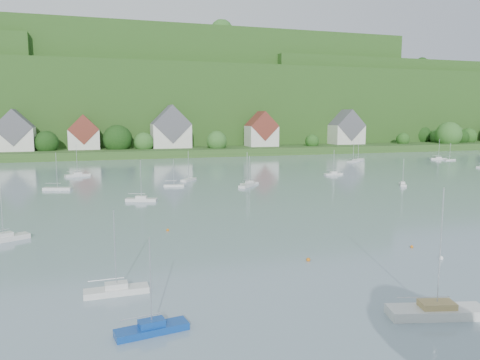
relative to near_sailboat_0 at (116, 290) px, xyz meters
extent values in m
cube|color=#29511E|center=(24.66, 167.25, 1.07)|extent=(600.00, 60.00, 3.00)
cube|color=#1C4415|center=(24.66, 242.25, 19.57)|extent=(620.00, 160.00, 40.00)
cube|color=#1C4415|center=(34.66, 237.25, 27.57)|extent=(240.00, 130.00, 60.00)
cube|color=#1C4415|center=(184.66, 222.25, 21.57)|extent=(200.00, 110.00, 48.00)
sphere|color=#2B5E22|center=(166.16, 147.47, 6.76)|extent=(12.88, 12.88, 12.88)
sphere|color=black|center=(164.01, 165.19, 5.97)|extent=(10.46, 10.46, 10.46)
sphere|color=#1A4A16|center=(143.09, 152.15, 4.67)|extent=(6.45, 6.45, 6.45)
sphere|color=black|center=(176.67, 161.25, 6.04)|extent=(10.68, 10.68, 10.68)
sphere|color=#2B5E22|center=(17.86, 151.13, 5.23)|extent=(8.19, 8.19, 8.19)
sphere|color=#2B5E22|center=(178.62, 157.60, 5.99)|extent=(10.50, 10.50, 10.50)
sphere|color=black|center=(177.42, 151.52, 5.19)|extent=(8.05, 8.05, 8.05)
sphere|color=#2B5E22|center=(-27.30, 153.32, 4.68)|extent=(6.49, 6.49, 6.49)
sphere|color=#2B5E22|center=(71.51, 159.33, 6.53)|extent=(12.16, 12.16, 12.16)
sphere|color=#2B5E22|center=(47.65, 147.18, 5.41)|extent=(8.73, 8.73, 8.73)
sphere|color=black|center=(-19.21, 153.11, 5.60)|extent=(9.32, 9.32, 9.32)
sphere|color=#1A4A16|center=(183.70, 153.36, 5.44)|extent=(8.84, 8.84, 8.84)
sphere|color=#1A4A16|center=(92.50, 148.94, 4.60)|extent=(6.24, 6.24, 6.24)
sphere|color=black|center=(114.09, 161.79, 5.23)|extent=(8.16, 8.16, 8.16)
sphere|color=#2B5E22|center=(169.43, 159.57, 5.20)|extent=(8.09, 8.09, 8.09)
sphere|color=black|center=(7.66, 153.61, 6.45)|extent=(11.92, 11.92, 11.92)
sphere|color=black|center=(-43.50, 218.63, 50.83)|extent=(7.18, 7.18, 7.18)
sphere|color=#1A4A16|center=(64.16, 222.28, 59.82)|extent=(12.83, 12.83, 12.83)
sphere|color=#2B5E22|center=(-15.27, 209.43, 59.00)|extent=(8.18, 8.18, 8.18)
sphere|color=#1A4A16|center=(25.77, 246.90, 59.80)|extent=(12.73, 12.73, 12.73)
sphere|color=#1A4A16|center=(108.06, 211.78, 59.58)|extent=(11.50, 11.50, 11.50)
sphere|color=#1A4A16|center=(85.37, 242.14, 60.14)|extent=(14.65, 14.65, 14.65)
sphere|color=#2B5E22|center=(63.91, 198.54, 59.66)|extent=(11.95, 11.95, 11.95)
sphere|color=#1A4A16|center=(144.10, 205.83, 59.28)|extent=(9.76, 9.76, 9.76)
sphere|color=#2B5E22|center=(-22.48, 241.54, 58.81)|extent=(7.07, 7.07, 7.07)
sphere|color=black|center=(21.19, 210.56, 59.01)|extent=(8.21, 8.21, 8.21)
sphere|color=#2B5E22|center=(1.84, 234.35, 59.71)|extent=(12.24, 12.24, 12.24)
sphere|color=#2B5E22|center=(139.17, 210.23, 59.15)|extent=(9.00, 9.00, 9.00)
sphere|color=#1A4A16|center=(125.69, 225.22, 58.98)|extent=(8.03, 8.03, 8.03)
sphere|color=#2B5E22|center=(201.31, 225.55, 47.24)|extent=(9.52, 9.52, 9.52)
sphere|color=#2B5E22|center=(257.86, 226.25, 47.17)|extent=(9.12, 9.12, 9.12)
sphere|color=#2B5E22|center=(125.14, 225.61, 48.19)|extent=(14.97, 14.97, 14.97)
sphere|color=black|center=(186.58, 196.11, 46.89)|extent=(7.52, 7.52, 7.52)
sphere|color=#1A4A16|center=(103.33, 223.07, 47.28)|extent=(9.78, 9.78, 9.78)
sphere|color=#1A4A16|center=(144.34, 221.96, 47.68)|extent=(12.02, 12.02, 12.02)
sphere|color=black|center=(162.56, 203.27, 47.60)|extent=(11.57, 11.57, 11.57)
sphere|color=#1A4A16|center=(147.09, 189.98, 47.79)|extent=(12.65, 12.65, 12.65)
sphere|color=#2B5E22|center=(167.30, 195.62, 47.02)|extent=(8.28, 8.28, 8.28)
sphere|color=black|center=(192.56, 231.56, 46.88)|extent=(7.47, 7.47, 7.47)
sphere|color=#2B5E22|center=(123.80, 214.47, 47.23)|extent=(9.48, 9.48, 9.48)
sphere|color=black|center=(214.10, 238.47, 41.05)|extent=(8.43, 8.43, 8.43)
sphere|color=#1A4A16|center=(-15.32, 229.39, 41.67)|extent=(12.01, 12.01, 12.01)
sphere|color=black|center=(206.72, 211.93, 41.94)|extent=(13.54, 13.54, 13.54)
sphere|color=black|center=(143.33, 219.60, 42.21)|extent=(15.08, 15.08, 15.08)
sphere|color=#2B5E22|center=(133.07, 235.27, 42.37)|extent=(15.99, 15.99, 15.99)
sphere|color=black|center=(20.96, 239.46, 42.32)|extent=(15.72, 15.72, 15.72)
sphere|color=#2B5E22|center=(243.06, 268.74, 42.05)|extent=(14.17, 14.17, 14.17)
sphere|color=#1A4A16|center=(35.54, 235.17, 41.42)|extent=(10.54, 10.54, 10.54)
cube|color=silver|center=(-30.34, 154.25, 7.07)|extent=(14.00, 10.00, 9.00)
cube|color=#55555C|center=(-30.34, 154.25, 11.57)|extent=(14.00, 10.40, 14.00)
cube|color=silver|center=(-5.34, 156.25, 6.57)|extent=(12.00, 9.00, 8.00)
cube|color=maroon|center=(-5.34, 156.25, 10.57)|extent=(12.00, 9.36, 12.00)
cube|color=silver|center=(29.66, 155.25, 7.57)|extent=(16.00, 11.00, 10.00)
cube|color=#55555C|center=(29.66, 155.25, 12.57)|extent=(16.00, 11.44, 16.00)
cube|color=silver|center=(69.66, 153.25, 7.07)|extent=(13.00, 10.00, 9.00)
cube|color=maroon|center=(69.66, 153.25, 11.57)|extent=(13.00, 10.40, 13.00)
cube|color=silver|center=(114.66, 157.25, 7.07)|extent=(15.00, 10.00, 9.00)
cube|color=#55555C|center=(114.66, 157.25, 11.57)|extent=(15.00, 10.40, 15.00)
cube|color=silver|center=(0.00, 0.00, -0.14)|extent=(5.81, 1.80, 0.58)
cube|color=silver|center=(0.00, 0.00, 0.40)|extent=(2.05, 1.19, 0.50)
cylinder|color=silver|center=(0.00, 0.00, 3.75)|extent=(0.10, 0.10, 7.20)
cylinder|color=silver|center=(-0.86, -0.03, 1.05)|extent=(3.17, 0.18, 0.08)
cube|color=navy|center=(2.16, -8.77, -0.15)|extent=(5.63, 2.37, 0.55)
cube|color=navy|center=(2.16, -8.77, 0.37)|extent=(2.06, 1.36, 0.50)
cylinder|color=silver|center=(2.16, -8.77, 3.53)|extent=(0.10, 0.10, 6.82)
cylinder|color=silver|center=(1.35, -8.90, 1.02)|extent=(2.98, 0.56, 0.08)
cube|color=silver|center=(24.48, -12.75, -0.04)|extent=(8.13, 4.06, 0.78)
cube|color=tan|center=(24.48, -12.75, 0.61)|extent=(3.03, 2.16, 0.50)
cylinder|color=silver|center=(24.48, -12.75, 5.25)|extent=(0.10, 0.10, 9.78)
cylinder|color=silver|center=(23.35, -12.46, 1.26)|extent=(4.19, 1.14, 0.08)
cube|color=silver|center=(-13.15, 23.13, -0.11)|extent=(6.31, 4.55, 0.62)
cube|color=silver|center=(-13.15, 23.13, 0.45)|extent=(2.51, 2.13, 0.50)
cylinder|color=silver|center=(-13.15, 23.13, 4.10)|extent=(0.10, 0.10, 7.81)
sphere|color=#CD6912|center=(21.01, 3.73, -0.43)|extent=(0.48, 0.48, 0.48)
sphere|color=white|center=(35.66, -0.22, -0.43)|extent=(0.49, 0.49, 0.49)
sphere|color=#CD6912|center=(35.55, 4.78, -0.43)|extent=(0.39, 0.39, 0.39)
sphere|color=#CD6912|center=(8.04, 22.28, -0.43)|extent=(0.42, 0.42, 0.42)
cube|color=silver|center=(122.50, 102.62, -0.14)|extent=(5.89, 3.62, 0.57)
cube|color=silver|center=(122.50, 102.62, 0.39)|extent=(2.27, 1.79, 0.50)
cylinder|color=silver|center=(122.50, 102.62, 3.71)|extent=(0.10, 0.10, 7.14)
cylinder|color=silver|center=(121.71, 102.94, 1.04)|extent=(2.94, 1.25, 0.08)
cube|color=silver|center=(31.91, 58.83, -0.13)|extent=(5.27, 5.47, 0.59)
cylinder|color=silver|center=(31.91, 58.83, 3.87)|extent=(0.10, 0.10, 7.42)
cylinder|color=silver|center=(31.30, 58.18, 1.07)|extent=(2.29, 2.44, 0.08)
cube|color=silver|center=(123.80, 98.32, -0.19)|extent=(4.87, 1.82, 0.48)
cylinder|color=silver|center=(123.80, 98.32, 3.02)|extent=(0.10, 0.10, 5.95)
cylinder|color=silver|center=(123.09, 98.25, 0.95)|extent=(2.61, 0.35, 0.08)
cube|color=silver|center=(-6.12, 90.11, -0.10)|extent=(6.70, 3.55, 0.65)
cube|color=silver|center=(-6.12, 90.11, 0.47)|extent=(2.52, 1.85, 0.50)
cylinder|color=silver|center=(-6.12, 90.11, 4.25)|extent=(0.10, 0.10, 8.06)
cylinder|color=silver|center=(-7.05, 89.83, 1.12)|extent=(3.43, 1.08, 0.08)
cube|color=silver|center=(91.20, 107.97, -0.12)|extent=(6.07, 4.81, 0.61)
cylinder|color=silver|center=(91.20, 107.97, 4.02)|extent=(0.10, 0.10, 7.67)
cylinder|color=silver|center=(90.43, 107.46, 1.09)|extent=(2.86, 1.92, 0.08)
cube|color=silver|center=(67.38, 49.61, -0.19)|extent=(3.52, 4.71, 0.47)
cube|color=silver|center=(67.38, 49.61, 0.29)|extent=(1.63, 1.88, 0.50)
cylinder|color=silver|center=(67.38, 49.61, 2.97)|extent=(0.10, 0.10, 5.86)
cylinder|color=silver|center=(67.02, 49.00, 0.94)|extent=(1.38, 2.26, 0.08)
cube|color=silver|center=(15.80, 64.10, -0.19)|extent=(4.82, 2.25, 0.46)
cylinder|color=silver|center=(15.80, 64.10, 2.94)|extent=(0.10, 0.10, 5.81)
cylinder|color=silver|center=(15.12, 64.25, 0.94)|extent=(2.52, 0.61, 0.08)
cube|color=silver|center=(20.92, 72.72, -0.15)|extent=(4.75, 5.31, 0.56)
cylinder|color=silver|center=(20.92, 72.72, 3.62)|extent=(0.10, 0.10, 6.98)
cylinder|color=silver|center=(20.39, 72.08, 1.03)|extent=(2.01, 2.42, 0.08)
cube|color=silver|center=(33.37, 61.47, -0.17)|extent=(5.15, 3.83, 0.51)
cube|color=silver|center=(33.37, 61.47, 0.34)|extent=(2.06, 1.77, 0.50)
cylinder|color=silver|center=(33.37, 61.47, 3.29)|extent=(0.10, 0.10, 6.41)
cylinder|color=silver|center=(32.71, 61.08, 0.99)|extent=(2.47, 1.50, 0.08)
cube|color=silver|center=(-9.57, 66.56, -0.12)|extent=(6.35, 3.47, 0.61)
cylinder|color=silver|center=(-9.57, 66.56, 4.01)|extent=(0.10, 0.10, 7.64)
cylinder|color=silver|center=(-10.44, 66.83, 1.08)|extent=(3.23, 1.09, 0.08)
cube|color=silver|center=(6.76, 47.04, -0.13)|extent=(6.07, 3.49, 0.59)
cube|color=silver|center=(6.76, 47.04, 0.41)|extent=(2.31, 1.76, 0.50)
cylinder|color=silver|center=(6.76, 47.04, 3.82)|extent=(0.10, 0.10, 7.32)
cylinder|color=silver|center=(5.93, 47.33, 1.06)|extent=(3.06, 1.14, 0.08)
cube|color=silver|center=(86.46, 103.46, -0.14)|extent=(5.84, 3.83, 0.57)
cylinder|color=silver|center=(86.46, 103.46, 3.70)|extent=(0.10, 0.10, 7.12)
cylinder|color=silver|center=(85.69, 103.10, 1.04)|extent=(2.88, 1.38, 0.08)
cube|color=silver|center=(61.57, 72.25, -0.17)|extent=(5.19, 1.46, 0.52)
cube|color=silver|center=(61.57, 72.25, 0.34)|extent=(1.82, 1.02, 0.50)
cylinder|color=silver|center=(61.57, 72.25, 3.33)|extent=(0.10, 0.10, 6.48)
cylinder|color=silver|center=(60.79, 72.25, 0.99)|extent=(2.85, 0.08, 0.08)
camera|label=1|loc=(-1.37, -42.17, 15.63)|focal=34.85mm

